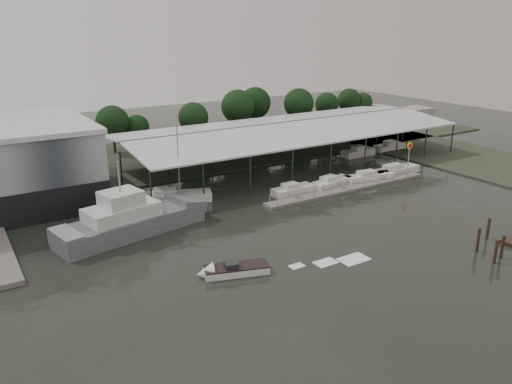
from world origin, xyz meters
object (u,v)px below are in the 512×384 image
shell_fuel_sign (409,153)px  speedboat_underway (230,270)px  grey_trawler (132,220)px  white_sailboat (175,197)px

shell_fuel_sign → speedboat_underway: 41.17m
grey_trawler → white_sailboat: 11.30m
grey_trawler → white_sailboat: bearing=30.2°
grey_trawler → white_sailboat: (8.46, 7.44, -0.94)m
white_sailboat → grey_trawler: bearing=-117.2°
shell_fuel_sign → white_sailboat: white_sailboat is taller
white_sailboat → speedboat_underway: (-4.07, -21.97, -0.25)m
speedboat_underway → white_sailboat: bearing=-82.5°
speedboat_underway → shell_fuel_sign: bearing=-143.4°
white_sailboat → speedboat_underway: 22.35m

